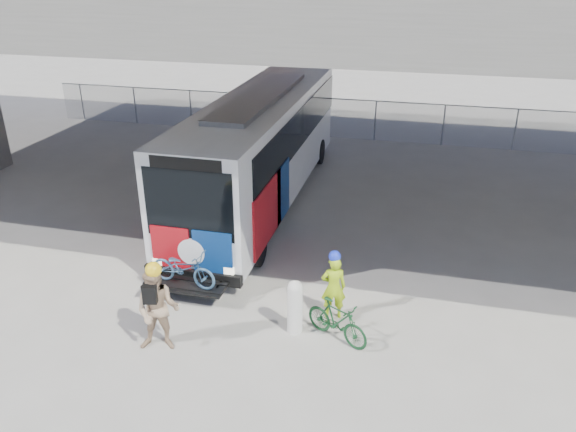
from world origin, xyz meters
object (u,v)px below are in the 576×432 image
(bus, at_px, (261,141))
(cyclist_hivis, at_px, (334,286))
(bollard, at_px, (295,305))
(cyclist_tan, at_px, (158,309))
(bike_parked, at_px, (337,321))

(bus, xyz_separation_m, cyclist_hivis, (3.58, -6.33, -1.28))
(bus, relative_size, cyclist_hivis, 7.50)
(bollard, bearing_deg, cyclist_tan, -154.14)
(bollard, relative_size, cyclist_tan, 0.62)
(bus, distance_m, cyclist_hivis, 7.38)
(bus, distance_m, bollard, 7.78)
(cyclist_hivis, distance_m, bike_parked, 0.95)
(cyclist_hivis, bearing_deg, bollard, 31.41)
(cyclist_hivis, bearing_deg, bus, -76.18)
(cyclist_tan, xyz_separation_m, bike_parked, (3.59, 1.20, -0.51))
(bus, distance_m, cyclist_tan, 8.45)
(cyclist_hivis, xyz_separation_m, cyclist_tan, (-3.36, -2.05, 0.16))
(cyclist_tan, bearing_deg, cyclist_hivis, 18.59)
(bollard, relative_size, bike_parked, 0.81)
(bus, xyz_separation_m, cyclist_tan, (0.22, -8.38, -1.12))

